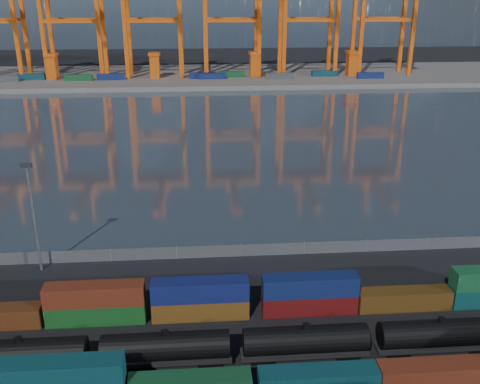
{
  "coord_description": "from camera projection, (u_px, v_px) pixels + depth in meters",
  "views": [
    {
      "loc": [
        -6.03,
        -46.43,
        38.95
      ],
      "look_at": [
        0.0,
        30.0,
        10.0
      ],
      "focal_mm": 40.0,
      "sensor_mm": 36.0,
      "label": 1
    }
  ],
  "objects": [
    {
      "name": "ground",
      "position": [
        262.0,
        377.0,
        57.51
      ],
      "size": [
        700.0,
        700.0,
        0.0
      ],
      "primitive_type": "plane",
      "color": "black",
      "rests_on": "ground"
    },
    {
      "name": "harbor_water",
      "position": [
        220.0,
        133.0,
        155.43
      ],
      "size": [
        700.0,
        700.0,
        0.0
      ],
      "primitive_type": "plane",
      "color": "#2C3640",
      "rests_on": "ground"
    },
    {
      "name": "far_quay",
      "position": [
        210.0,
        76.0,
        253.01
      ],
      "size": [
        700.0,
        70.0,
        2.0
      ],
      "primitive_type": "cube",
      "color": "#514F4C",
      "rests_on": "ground"
    },
    {
      "name": "container_row_mid",
      "position": [
        318.0,
        377.0,
        54.83
      ],
      "size": [
        141.92,
        2.52,
        5.38
      ],
      "color": "#484C4E",
      "rests_on": "ground"
    },
    {
      "name": "container_row_north",
      "position": [
        363.0,
        295.0,
        68.83
      ],
      "size": [
        129.0,
        2.48,
        5.29
      ],
      "color": "navy",
      "rests_on": "ground"
    },
    {
      "name": "tanker_string",
      "position": [
        373.0,
        338.0,
        60.3
      ],
      "size": [
        122.98,
        3.11,
        4.45
      ],
      "color": "black",
      "rests_on": "ground"
    },
    {
      "name": "waterfront_fence",
      "position": [
        241.0,
        250.0,
        83.27
      ],
      "size": [
        160.12,
        0.12,
        2.2
      ],
      "color": "#595B5E",
      "rests_on": "ground"
    },
    {
      "name": "yard_light_mast",
      "position": [
        33.0,
        212.0,
        76.27
      ],
      "size": [
        1.6,
        0.4,
        16.6
      ],
      "color": "slate",
      "rests_on": "ground"
    },
    {
      "name": "quay_containers",
      "position": [
        186.0,
        76.0,
        237.83
      ],
      "size": [
        172.58,
        10.99,
        2.6
      ],
      "color": "navy",
      "rests_on": "far_quay"
    },
    {
      "name": "straddle_carriers",
      "position": [
        205.0,
        64.0,
        241.09
      ],
      "size": [
        140.0,
        7.0,
        11.1
      ],
      "color": "#E55610",
      "rests_on": "far_quay"
    }
  ]
}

